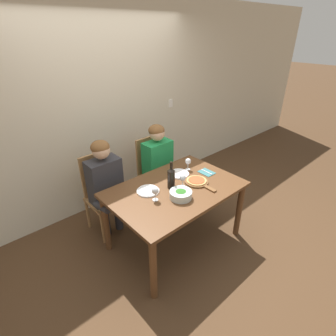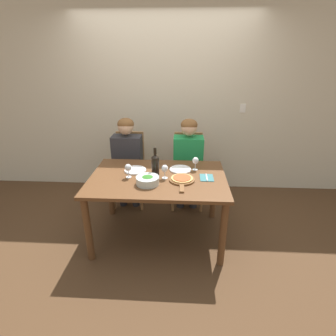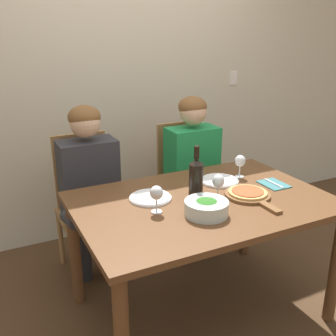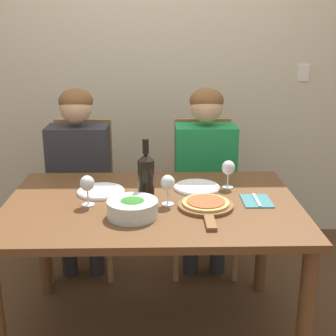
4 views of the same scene
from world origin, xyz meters
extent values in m
plane|color=#4C331E|center=(0.00, 0.00, 0.00)|extent=(40.00, 40.00, 0.00)
cube|color=beige|center=(0.00, 1.32, 1.35)|extent=(10.00, 0.05, 2.70)
cube|color=white|center=(1.10, 1.29, 1.25)|extent=(0.08, 0.01, 0.12)
cube|color=brown|center=(0.00, 0.00, 0.74)|extent=(1.44, 0.97, 0.04)
cylinder|color=brown|center=(0.66, -0.42, 0.36)|extent=(0.07, 0.07, 0.72)
cylinder|color=brown|center=(-0.66, 0.42, 0.36)|extent=(0.07, 0.07, 0.72)
cylinder|color=brown|center=(0.66, 0.42, 0.36)|extent=(0.07, 0.07, 0.72)
cube|color=#9E7042|center=(-0.47, 0.72, 0.43)|extent=(0.42, 0.42, 0.04)
cube|color=#9E7042|center=(-0.47, 0.92, 0.72)|extent=(0.38, 0.03, 0.54)
cylinder|color=#9E7042|center=(-0.66, 0.53, 0.21)|extent=(0.04, 0.04, 0.41)
cylinder|color=#9E7042|center=(-0.28, 0.53, 0.21)|extent=(0.04, 0.04, 0.41)
cylinder|color=#9E7042|center=(-0.66, 0.91, 0.21)|extent=(0.04, 0.04, 0.41)
cylinder|color=#9E7042|center=(-0.28, 0.91, 0.21)|extent=(0.04, 0.04, 0.41)
cube|color=#9E7042|center=(0.33, 0.72, 0.43)|extent=(0.42, 0.42, 0.04)
cube|color=#9E7042|center=(0.33, 0.92, 0.72)|extent=(0.38, 0.03, 0.54)
cylinder|color=#9E7042|center=(0.14, 0.53, 0.21)|extent=(0.04, 0.04, 0.41)
cylinder|color=#9E7042|center=(0.52, 0.53, 0.21)|extent=(0.04, 0.04, 0.41)
cylinder|color=#9E7042|center=(0.14, 0.91, 0.21)|extent=(0.04, 0.04, 0.41)
cylinder|color=#9E7042|center=(0.52, 0.91, 0.21)|extent=(0.04, 0.04, 0.41)
cylinder|color=#28282D|center=(-0.56, 0.64, 0.22)|extent=(0.10, 0.10, 0.45)
cylinder|color=#28282D|center=(-0.38, 0.64, 0.22)|extent=(0.10, 0.10, 0.45)
cube|color=#2D2D33|center=(-0.47, 0.70, 0.72)|extent=(0.38, 0.22, 0.54)
cylinder|color=#2D2D33|center=(-0.67, 0.46, 0.57)|extent=(0.07, 0.31, 0.14)
cylinder|color=#2D2D33|center=(-0.27, 0.46, 0.57)|extent=(0.07, 0.31, 0.14)
sphere|color=#DBAD89|center=(-0.47, 0.70, 1.11)|extent=(0.20, 0.20, 0.20)
ellipsoid|color=brown|center=(-0.47, 0.71, 1.14)|extent=(0.21, 0.21, 0.15)
cylinder|color=#28282D|center=(0.24, 0.64, 0.22)|extent=(0.10, 0.10, 0.45)
cylinder|color=#28282D|center=(0.42, 0.64, 0.22)|extent=(0.10, 0.10, 0.45)
cube|color=#1E8C47|center=(0.33, 0.70, 0.72)|extent=(0.38, 0.22, 0.54)
cylinder|color=#1E8C47|center=(0.13, 0.46, 0.57)|extent=(0.07, 0.31, 0.14)
cylinder|color=#1E8C47|center=(0.53, 0.46, 0.57)|extent=(0.07, 0.31, 0.14)
sphere|color=#DBAD89|center=(0.33, 0.70, 1.11)|extent=(0.20, 0.20, 0.20)
ellipsoid|color=brown|center=(0.33, 0.71, 1.14)|extent=(0.21, 0.21, 0.15)
cylinder|color=black|center=(-0.03, 0.04, 0.86)|extent=(0.08, 0.08, 0.21)
cone|color=black|center=(-0.03, 0.04, 0.98)|extent=(0.08, 0.08, 0.03)
cylinder|color=black|center=(-0.03, 0.04, 1.03)|extent=(0.03, 0.03, 0.07)
cylinder|color=silver|center=(-0.09, -0.17, 0.80)|extent=(0.23, 0.23, 0.08)
ellipsoid|color=#2D6B23|center=(-0.09, -0.17, 0.80)|extent=(0.19, 0.19, 0.09)
cylinder|color=white|center=(-0.27, 0.14, 0.76)|extent=(0.24, 0.24, 0.01)
torus|color=white|center=(-0.27, 0.14, 0.77)|extent=(0.24, 0.24, 0.01)
cylinder|color=white|center=(0.24, 0.19, 0.76)|extent=(0.24, 0.24, 0.01)
torus|color=white|center=(0.24, 0.19, 0.77)|extent=(0.24, 0.24, 0.01)
cylinder|color=brown|center=(0.26, -0.07, 0.77)|extent=(0.26, 0.26, 0.02)
cube|color=brown|center=(0.26, -0.28, 0.77)|extent=(0.04, 0.14, 0.02)
cylinder|color=tan|center=(0.26, -0.07, 0.78)|extent=(0.22, 0.22, 0.01)
cylinder|color=#AD4C28|center=(0.26, -0.07, 0.79)|extent=(0.18, 0.18, 0.01)
cylinder|color=silver|center=(-0.31, -0.03, 0.76)|extent=(0.06, 0.06, 0.01)
cylinder|color=silver|center=(-0.31, -0.03, 0.80)|extent=(0.01, 0.01, 0.07)
ellipsoid|color=silver|center=(-0.31, -0.03, 0.87)|extent=(0.07, 0.07, 0.08)
ellipsoid|color=maroon|center=(-0.31, -0.03, 0.86)|extent=(0.06, 0.06, 0.03)
cylinder|color=silver|center=(0.40, 0.21, 0.76)|extent=(0.06, 0.06, 0.01)
cylinder|color=silver|center=(0.40, 0.21, 0.80)|extent=(0.01, 0.01, 0.07)
ellipsoid|color=silver|center=(0.40, 0.21, 0.87)|extent=(0.07, 0.07, 0.08)
ellipsoid|color=maroon|center=(0.40, 0.21, 0.86)|extent=(0.06, 0.06, 0.03)
cylinder|color=silver|center=(0.08, -0.03, 0.76)|extent=(0.06, 0.06, 0.01)
cylinder|color=silver|center=(0.08, -0.03, 0.80)|extent=(0.01, 0.01, 0.07)
ellipsoid|color=silver|center=(0.08, -0.03, 0.87)|extent=(0.07, 0.07, 0.08)
ellipsoid|color=maroon|center=(0.08, -0.03, 0.86)|extent=(0.06, 0.06, 0.03)
cube|color=#387075|center=(0.52, 0.00, 0.76)|extent=(0.14, 0.18, 0.01)
cube|color=silver|center=(0.52, 0.00, 0.77)|extent=(0.01, 0.17, 0.01)
camera|label=1|loc=(-1.66, -1.75, 2.29)|focal=28.00mm
camera|label=2|loc=(0.25, -2.50, 1.95)|focal=28.00mm
camera|label=3|loc=(-1.10, -1.75, 1.67)|focal=42.00mm
camera|label=4|loc=(0.03, -2.14, 1.60)|focal=50.00mm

